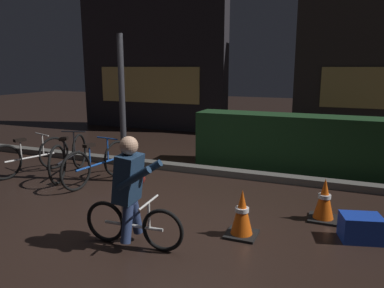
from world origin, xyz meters
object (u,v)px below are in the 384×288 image
traffic_cone_near (242,214)px  traffic_cone_far (324,200)px  blue_crate (361,228)px  cyclist (131,191)px  parked_bike_leftmost (30,157)px  parked_bike_left_mid (69,157)px  parked_bike_center_left (97,164)px  street_post (122,110)px

traffic_cone_near → traffic_cone_far: traffic_cone_near is taller
blue_crate → cyclist: 2.65m
parked_bike_leftmost → traffic_cone_near: bearing=-85.7°
parked_bike_left_mid → traffic_cone_far: bearing=-113.2°
parked_bike_center_left → blue_crate: size_ratio=3.66×
parked_bike_leftmost → blue_crate: parked_bike_leftmost is taller
parked_bike_left_mid → traffic_cone_near: bearing=-127.4°
parked_bike_left_mid → street_post: bearing=-104.5°
parked_bike_leftmost → blue_crate: (5.57, -0.63, -0.18)m
traffic_cone_near → traffic_cone_far: (0.87, 0.85, -0.00)m
street_post → parked_bike_center_left: (-0.39, -0.24, -0.90)m
parked_bike_leftmost → cyclist: cyclist is taller
traffic_cone_near → traffic_cone_far: bearing=44.4°
parked_bike_leftmost → traffic_cone_far: (5.15, -0.18, -0.06)m
cyclist → street_post: bearing=121.0°
traffic_cone_near → parked_bike_leftmost: bearing=166.5°
traffic_cone_near → blue_crate: (1.30, 0.40, -0.12)m
traffic_cone_far → street_post: bearing=172.2°
traffic_cone_near → blue_crate: size_ratio=1.29×
street_post → blue_crate: bearing=-13.6°
street_post → blue_crate: 3.98m
parked_bike_left_mid → cyclist: 3.15m
parked_bike_center_left → traffic_cone_far: size_ratio=2.86×
traffic_cone_far → cyclist: bearing=-141.6°
parked_bike_left_mid → traffic_cone_far: size_ratio=2.89×
street_post → parked_bike_left_mid: size_ratio=1.53×
traffic_cone_near → parked_bike_center_left: bearing=159.3°
traffic_cone_near → cyclist: cyclist is taller
traffic_cone_near → traffic_cone_far: size_ratio=1.01×
parked_bike_left_mid → blue_crate: 4.92m
parked_bike_center_left → traffic_cone_near: parked_bike_center_left is taller
street_post → parked_bike_left_mid: bearing=-176.2°
parked_bike_leftmost → blue_crate: size_ratio=3.43×
parked_bike_leftmost → parked_bike_left_mid: (0.73, 0.20, 0.02)m
traffic_cone_far → blue_crate: bearing=-46.6°
blue_crate → cyclist: bearing=-155.3°
parked_bike_left_mid → traffic_cone_near: (3.55, -1.22, -0.08)m
cyclist → blue_crate: bearing=21.4°
parked_bike_leftmost → cyclist: bearing=-100.3°
traffic_cone_near → parked_bike_left_mid: bearing=161.0°
parked_bike_left_mid → parked_bike_center_left: bearing=-120.9°
blue_crate → cyclist: (-2.36, -1.09, 0.48)m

